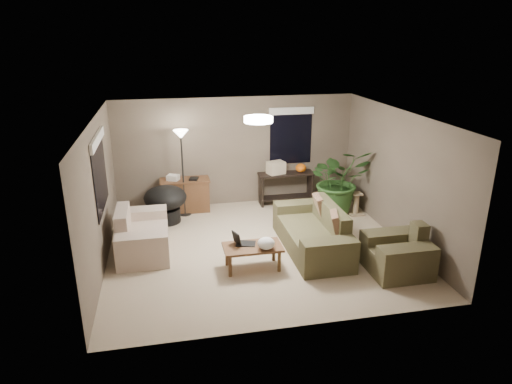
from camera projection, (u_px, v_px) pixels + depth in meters
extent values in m
plane|color=#C6AD93|center=(258.00, 248.00, 8.63)|extent=(5.50, 5.50, 0.00)
plane|color=white|center=(258.00, 116.00, 7.80)|extent=(5.50, 5.50, 0.00)
plane|color=#695C4E|center=(236.00, 151.00, 10.52)|extent=(5.50, 0.00, 5.50)
plane|color=#695C4E|center=(298.00, 245.00, 5.90)|extent=(5.50, 0.00, 5.50)
plane|color=#695C4E|center=(99.00, 196.00, 7.69)|extent=(0.00, 5.00, 5.00)
plane|color=#695C4E|center=(398.00, 176.00, 8.73)|extent=(0.00, 5.00, 5.00)
cube|color=#4C482D|center=(311.00, 239.00, 8.52)|extent=(0.95, 1.48, 0.42)
cube|color=brown|center=(331.00, 216.00, 8.45)|extent=(0.22, 1.48, 0.43)
cube|color=#4C482D|center=(329.00, 257.00, 7.64)|extent=(0.95, 0.36, 0.60)
cube|color=#47442A|center=(297.00, 216.00, 9.34)|extent=(0.95, 0.36, 0.60)
cube|color=#8C7251|center=(337.00, 225.00, 8.01)|extent=(0.35, 0.50, 0.47)
cube|color=#8C7251|center=(320.00, 207.00, 8.85)|extent=(0.27, 0.47, 0.47)
cube|color=beige|center=(144.00, 240.00, 8.44)|extent=(0.90, 0.88, 0.42)
cube|color=beige|center=(123.00, 221.00, 8.24)|extent=(0.22, 0.88, 0.43)
cube|color=beige|center=(142.00, 251.00, 7.84)|extent=(0.90, 0.36, 0.60)
cube|color=beige|center=(144.00, 223.00, 8.99)|extent=(0.90, 0.36, 0.60)
cube|color=brown|center=(396.00, 260.00, 7.72)|extent=(0.95, 0.28, 0.42)
cube|color=#4C472E|center=(419.00, 235.00, 7.65)|extent=(0.22, 0.28, 0.43)
cube|color=#4E482E|center=(406.00, 264.00, 7.40)|extent=(0.95, 0.36, 0.60)
cube|color=brown|center=(388.00, 247.00, 7.99)|extent=(0.95, 0.36, 0.60)
cube|color=brown|center=(253.00, 247.00, 7.75)|extent=(1.00, 0.55, 0.04)
cylinder|color=brown|center=(230.00, 266.00, 7.56)|extent=(0.06, 0.06, 0.38)
cylinder|color=brown|center=(279.00, 261.00, 7.72)|extent=(0.06, 0.06, 0.38)
cylinder|color=brown|center=(227.00, 255.00, 7.93)|extent=(0.06, 0.06, 0.38)
cylinder|color=brown|center=(274.00, 251.00, 8.09)|extent=(0.06, 0.06, 0.38)
cube|color=black|center=(246.00, 244.00, 7.82)|extent=(0.38, 0.31, 0.02)
cube|color=black|center=(237.00, 238.00, 7.75)|extent=(0.14, 0.24, 0.22)
ellipsoid|color=white|center=(266.00, 243.00, 7.61)|extent=(0.36, 0.34, 0.20)
cube|color=brown|center=(186.00, 196.00, 10.30)|extent=(1.05, 0.45, 0.71)
cube|color=brown|center=(185.00, 180.00, 10.17)|extent=(1.10, 0.50, 0.04)
cube|color=silver|center=(173.00, 178.00, 10.10)|extent=(0.31, 0.29, 0.12)
cube|color=black|center=(194.00, 179.00, 10.15)|extent=(0.23, 0.26, 0.04)
cube|color=black|center=(286.00, 174.00, 10.64)|extent=(1.30, 0.40, 0.04)
cube|color=black|center=(261.00, 191.00, 10.65)|extent=(0.05, 0.38, 0.71)
cube|color=black|center=(310.00, 187.00, 10.87)|extent=(0.05, 0.38, 0.71)
cube|color=black|center=(286.00, 197.00, 10.83)|extent=(1.25, 0.36, 0.03)
ellipsoid|color=orange|center=(301.00, 168.00, 10.66)|extent=(0.32, 0.32, 0.20)
cube|color=beige|center=(276.00, 168.00, 10.54)|extent=(0.44, 0.38, 0.29)
cylinder|color=black|center=(166.00, 215.00, 9.76)|extent=(0.60, 0.60, 0.30)
ellipsoid|color=black|center=(165.00, 198.00, 9.63)|extent=(1.01, 1.01, 0.50)
cylinder|color=black|center=(185.00, 214.00, 10.21)|extent=(0.28, 0.28, 0.02)
cylinder|color=black|center=(183.00, 176.00, 9.91)|extent=(0.04, 0.04, 1.78)
cone|color=white|center=(181.00, 134.00, 9.61)|extent=(0.32, 0.32, 0.18)
cylinder|color=white|center=(258.00, 119.00, 7.82)|extent=(0.50, 0.50, 0.10)
imported|color=#2D5923|center=(338.00, 187.00, 10.20)|extent=(1.34, 1.49, 1.16)
cube|color=tan|center=(355.00, 213.00, 10.22)|extent=(0.32, 0.32, 0.03)
cylinder|color=tan|center=(356.00, 204.00, 10.14)|extent=(0.12, 0.12, 0.44)
cube|color=tan|center=(357.00, 194.00, 10.06)|extent=(0.22, 0.22, 0.03)
cube|color=black|center=(100.00, 173.00, 7.87)|extent=(0.01, 1.50, 1.30)
cube|color=white|center=(97.00, 139.00, 7.68)|extent=(0.05, 1.56, 0.16)
cube|color=black|center=(291.00, 136.00, 10.66)|extent=(1.00, 0.01, 1.30)
cube|color=white|center=(292.00, 111.00, 10.44)|extent=(1.06, 0.05, 0.16)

